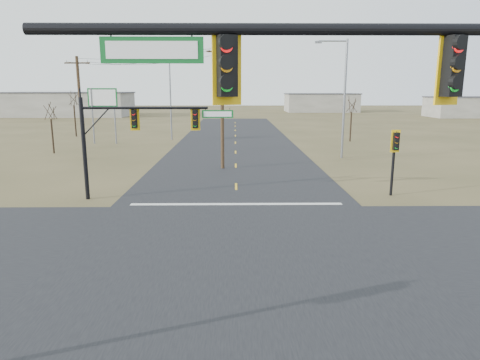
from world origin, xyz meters
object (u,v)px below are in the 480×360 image
mast_arm_near (474,123)px  utility_pole_far (80,107)px  highway_sign (103,105)px  bare_tree_c (352,104)px  utility_pole_near (222,106)px  streetlight_c (172,96)px  bare_tree_a (50,111)px  pedestal_signal_ne (395,147)px  streetlight_a (342,93)px  bare_tree_b (73,98)px  mast_arm_far (140,126)px

mast_arm_near → utility_pole_far: 37.07m
highway_sign → bare_tree_c: highway_sign is taller
utility_pole_near → bare_tree_c: bearing=50.2°
streetlight_c → bare_tree_a: size_ratio=1.83×
utility_pole_far → bare_tree_a: bearing=139.5°
pedestal_signal_ne → utility_pole_far: utility_pole_far is taller
streetlight_a → streetlight_c: size_ratio=1.09×
pedestal_signal_ne → highway_sign: (-25.17, 25.98, 1.59)m
bare_tree_c → utility_pole_near: bearing=-129.8°
utility_pole_far → bare_tree_a: 5.78m
bare_tree_a → highway_sign: bearing=68.9°
streetlight_c → utility_pole_near: bearing=-47.6°
highway_sign → bare_tree_a: (-2.98, -7.71, -0.29)m
streetlight_a → streetlight_c: streetlight_a is taller
highway_sign → bare_tree_b: bare_tree_b is taller
highway_sign → bare_tree_b: bearing=130.0°
streetlight_a → bare_tree_a: 28.75m
streetlight_c → bare_tree_a: bearing=-107.3°
bare_tree_a → streetlight_c: bearing=48.8°
pedestal_signal_ne → bare_tree_c: (4.88, 28.07, 1.58)m
streetlight_c → bare_tree_a: (-10.54, -12.04, -1.29)m
mast_arm_near → pedestal_signal_ne: (5.27, 17.56, -2.80)m
pedestal_signal_ne → bare_tree_b: bare_tree_b is taller
utility_pole_far → streetlight_c: 16.95m
mast_arm_far → bare_tree_a: 22.87m
utility_pole_near → bare_tree_c: size_ratio=1.69×
pedestal_signal_ne → bare_tree_c: 28.53m
mast_arm_near → pedestal_signal_ne: size_ratio=2.86×
streetlight_a → mast_arm_far: bearing=-133.0°
bare_tree_a → bare_tree_c: (33.03, 9.80, 0.27)m
utility_pole_far → highway_sign: size_ratio=1.42×
pedestal_signal_ne → bare_tree_a: bare_tree_a is taller
pedestal_signal_ne → mast_arm_far: bearing=178.0°
utility_pole_far → streetlight_a: (24.12, 0.36, 1.26)m
utility_pole_far → bare_tree_b: 21.26m
mast_arm_near → streetlight_c: 49.44m
utility_pole_near → streetlight_a: streetlight_a is taller
utility_pole_near → bare_tree_c: 24.25m
mast_arm_near → bare_tree_a: 42.54m
utility_pole_near → streetlight_c: streetlight_c is taller
streetlight_c → pedestal_signal_ne: bearing=-35.9°
utility_pole_far → bare_tree_a: utility_pole_far is taller
pedestal_signal_ne → streetlight_c: streetlight_c is taller
bare_tree_c → mast_arm_near: bearing=-102.5°
streetlight_a → bare_tree_a: (-28.49, 3.37, -1.81)m
mast_arm_near → pedestal_signal_ne: bearing=51.2°
bare_tree_b → bare_tree_c: (36.54, -6.21, -0.68)m
streetlight_a → bare_tree_c: (4.54, 13.17, -1.53)m
utility_pole_near → streetlight_c: (-6.99, 20.88, 0.48)m
streetlight_a → bare_tree_c: 14.01m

